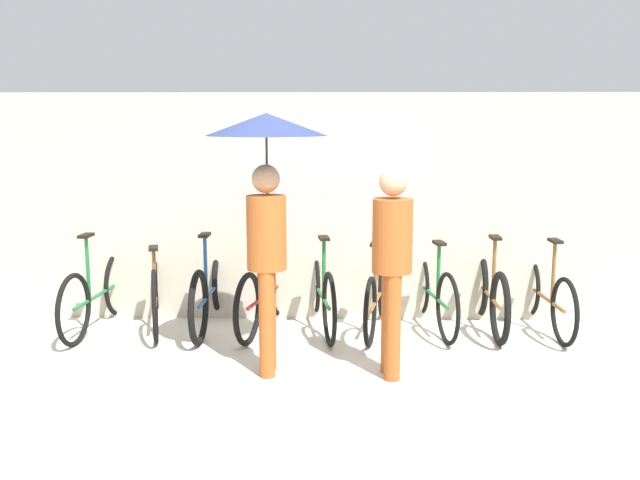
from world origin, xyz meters
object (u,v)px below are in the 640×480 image
object	(u,v)px
parked_bicycle_6	(432,292)
pedestrian_leading	(266,172)
parked_bicycle_0	(98,293)
parked_bicycle_3	(265,293)
pedestrian_center	(392,256)
parked_bicycle_5	(378,295)
parked_bicycle_4	(321,292)
parked_bicycle_1	(155,290)
parked_bicycle_8	(545,295)
parked_bicycle_7	(489,293)
parked_bicycle_2	(210,291)

from	to	relation	value
parked_bicycle_6	pedestrian_leading	world-z (taller)	pedestrian_leading
parked_bicycle_0	parked_bicycle_3	world-z (taller)	parked_bicycle_3
pedestrian_center	parked_bicycle_6	bearing A→B (deg)	63.89
parked_bicycle_5	pedestrian_center	bearing A→B (deg)	-167.80
parked_bicycle_4	parked_bicycle_6	world-z (taller)	parked_bicycle_6
parked_bicycle_1	parked_bicycle_8	world-z (taller)	parked_bicycle_1
parked_bicycle_1	pedestrian_leading	distance (m)	2.16
parked_bicycle_3	parked_bicycle_6	size ratio (longest dim) A/B	1.00
parked_bicycle_7	parked_bicycle_8	size ratio (longest dim) A/B	1.00
parked_bicycle_7	parked_bicycle_8	bearing A→B (deg)	-89.98
parked_bicycle_7	pedestrian_leading	bearing A→B (deg)	120.16
parked_bicycle_6	parked_bicycle_7	xyz separation A→B (m)	(0.56, -0.02, -0.00)
parked_bicycle_1	parked_bicycle_8	size ratio (longest dim) A/B	1.04
parked_bicycle_2	parked_bicycle_4	xyz separation A→B (m)	(1.11, -0.01, -0.00)
parked_bicycle_0	pedestrian_leading	bearing A→B (deg)	-116.81
parked_bicycle_7	pedestrian_leading	xyz separation A→B (m)	(-2.08, -1.19, 1.29)
parked_bicycle_7	parked_bicycle_5	bearing A→B (deg)	93.61
parked_bicycle_0	parked_bicycle_7	size ratio (longest dim) A/B	1.04
parked_bicycle_6	parked_bicycle_7	world-z (taller)	parked_bicycle_6
parked_bicycle_0	parked_bicycle_2	world-z (taller)	parked_bicycle_2
parked_bicycle_2	pedestrian_center	distance (m)	2.24
parked_bicycle_2	parked_bicycle_8	world-z (taller)	parked_bicycle_2
parked_bicycle_5	parked_bicycle_3	bearing A→B (deg)	99.65
parked_bicycle_5	parked_bicycle_7	distance (m)	1.11
pedestrian_center	parked_bicycle_5	bearing A→B (deg)	86.37
pedestrian_leading	parked_bicycle_3	bearing A→B (deg)	95.18
parked_bicycle_3	parked_bicycle_7	distance (m)	2.22
parked_bicycle_0	pedestrian_center	world-z (taller)	pedestrian_center
parked_bicycle_4	parked_bicycle_8	world-z (taller)	parked_bicycle_4
parked_bicycle_0	parked_bicycle_4	size ratio (longest dim) A/B	0.98
parked_bicycle_4	parked_bicycle_7	world-z (taller)	parked_bicycle_7
parked_bicycle_2	pedestrian_leading	bearing A→B (deg)	-148.59
parked_bicycle_1	parked_bicycle_2	bearing A→B (deg)	-106.22
parked_bicycle_3	parked_bicycle_6	xyz separation A→B (m)	(1.66, 0.06, 0.00)
parked_bicycle_0	pedestrian_center	bearing A→B (deg)	-109.10
parked_bicycle_4	pedestrian_center	bearing A→B (deg)	-164.86
parked_bicycle_6	pedestrian_leading	bearing A→B (deg)	120.47
parked_bicycle_1	parked_bicycle_7	distance (m)	3.33
parked_bicycle_3	parked_bicycle_4	size ratio (longest dim) A/B	0.95
parked_bicycle_8	parked_bicycle_0	bearing A→B (deg)	87.95
parked_bicycle_0	parked_bicycle_6	world-z (taller)	parked_bicycle_6
parked_bicycle_2	parked_bicycle_3	world-z (taller)	parked_bicycle_2
parked_bicycle_3	parked_bicycle_8	xyz separation A→B (m)	(2.77, 0.03, -0.01)
parked_bicycle_2	parked_bicycle_4	world-z (taller)	parked_bicycle_2
parked_bicycle_2	parked_bicycle_3	bearing A→B (deg)	-92.87
parked_bicycle_3	parked_bicycle_5	distance (m)	1.11
parked_bicycle_0	parked_bicycle_7	world-z (taller)	parked_bicycle_7
parked_bicycle_4	pedestrian_leading	distance (m)	1.79
parked_bicycle_2	parked_bicycle_3	xyz separation A→B (m)	(0.56, -0.04, -0.01)
parked_bicycle_7	parked_bicycle_8	distance (m)	0.55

